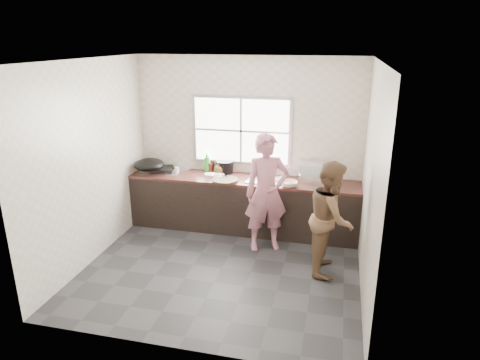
% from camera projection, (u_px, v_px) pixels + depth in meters
% --- Properties ---
extents(floor, '(3.60, 3.20, 0.01)m').
position_uv_depth(floor, '(222.00, 269.00, 5.74)').
color(floor, '#2B2B2E').
rests_on(floor, ground).
extents(ceiling, '(3.60, 3.20, 0.01)m').
position_uv_depth(ceiling, '(218.00, 60.00, 4.88)').
color(ceiling, silver).
rests_on(ceiling, wall_back).
extents(wall_back, '(3.60, 0.01, 2.70)m').
position_uv_depth(wall_back, '(248.00, 143.00, 6.79)').
color(wall_back, beige).
rests_on(wall_back, ground).
extents(wall_left, '(0.01, 3.20, 2.70)m').
position_uv_depth(wall_left, '(90.00, 163.00, 5.71)').
color(wall_left, beige).
rests_on(wall_left, ground).
extents(wall_right, '(0.01, 3.20, 2.70)m').
position_uv_depth(wall_right, '(371.00, 184.00, 4.92)').
color(wall_right, silver).
rests_on(wall_right, ground).
extents(wall_front, '(3.60, 0.01, 2.70)m').
position_uv_depth(wall_front, '(171.00, 225.00, 3.83)').
color(wall_front, beige).
rests_on(wall_front, ground).
extents(cabinet, '(3.60, 0.62, 0.82)m').
position_uv_depth(cabinet, '(243.00, 205.00, 6.80)').
color(cabinet, black).
rests_on(cabinet, floor).
extents(countertop, '(3.60, 0.64, 0.04)m').
position_uv_depth(countertop, '(243.00, 180.00, 6.66)').
color(countertop, '#3C1E18').
rests_on(countertop, cabinet).
extents(sink, '(0.55, 0.45, 0.02)m').
position_uv_depth(sink, '(265.00, 180.00, 6.58)').
color(sink, silver).
rests_on(sink, countertop).
extents(faucet, '(0.02, 0.02, 0.30)m').
position_uv_depth(faucet, '(268.00, 167.00, 6.72)').
color(faucet, silver).
rests_on(faucet, countertop).
extents(window_frame, '(1.60, 0.05, 1.10)m').
position_uv_depth(window_frame, '(241.00, 131.00, 6.74)').
color(window_frame, '#9EA0A5').
rests_on(window_frame, wall_back).
extents(window_glazing, '(1.50, 0.01, 1.00)m').
position_uv_depth(window_glazing, '(241.00, 131.00, 6.72)').
color(window_glazing, white).
rests_on(window_glazing, window_frame).
extents(woman, '(0.69, 0.58, 1.60)m').
position_uv_depth(woman, '(266.00, 197.00, 6.07)').
color(woman, '#C17386').
rests_on(woman, floor).
extents(person_side, '(0.57, 0.73, 1.50)m').
position_uv_depth(person_side, '(331.00, 218.00, 5.49)').
color(person_side, brown).
rests_on(person_side, floor).
extents(cutting_board, '(0.41, 0.41, 0.04)m').
position_uv_depth(cutting_board, '(225.00, 180.00, 6.51)').
color(cutting_board, black).
rests_on(cutting_board, countertop).
extents(cleaver, '(0.19, 0.11, 0.01)m').
position_uv_depth(cleaver, '(224.00, 176.00, 6.65)').
color(cleaver, '#AFB2B6').
rests_on(cleaver, cutting_board).
extents(bowl_mince, '(0.19, 0.19, 0.05)m').
position_uv_depth(bowl_mince, '(218.00, 176.00, 6.69)').
color(bowl_mince, white).
rests_on(bowl_mince, countertop).
extents(bowl_crabs, '(0.21, 0.21, 0.06)m').
position_uv_depth(bowl_crabs, '(289.00, 184.00, 6.29)').
color(bowl_crabs, white).
rests_on(bowl_crabs, countertop).
extents(bowl_held, '(0.24, 0.24, 0.06)m').
position_uv_depth(bowl_held, '(280.00, 180.00, 6.51)').
color(bowl_held, silver).
rests_on(bowl_held, countertop).
extents(black_pot, '(0.35, 0.35, 0.19)m').
position_uv_depth(black_pot, '(225.00, 167.00, 6.92)').
color(black_pot, black).
rests_on(black_pot, countertop).
extents(plate_food, '(0.24, 0.24, 0.02)m').
position_uv_depth(plate_food, '(210.00, 174.00, 6.84)').
color(plate_food, white).
rests_on(plate_food, countertop).
extents(bottle_green, '(0.16, 0.16, 0.34)m').
position_uv_depth(bottle_green, '(207.00, 161.00, 6.96)').
color(bottle_green, green).
rests_on(bottle_green, countertop).
extents(bottle_brown_tall, '(0.11, 0.11, 0.20)m').
position_uv_depth(bottle_brown_tall, '(210.00, 166.00, 6.97)').
color(bottle_brown_tall, '#501C14').
rests_on(bottle_brown_tall, countertop).
extents(bottle_brown_short, '(0.18, 0.18, 0.18)m').
position_uv_depth(bottle_brown_short, '(218.00, 169.00, 6.83)').
color(bottle_brown_short, '#462F11').
rests_on(bottle_brown_short, countertop).
extents(glass_jar, '(0.08, 0.08, 0.09)m').
position_uv_depth(glass_jar, '(177.00, 170.00, 6.93)').
color(glass_jar, white).
rests_on(glass_jar, countertop).
extents(burner, '(0.45, 0.45, 0.05)m').
position_uv_depth(burner, '(161.00, 169.00, 7.03)').
color(burner, black).
rests_on(burner, countertop).
extents(wok, '(0.64, 0.64, 0.18)m').
position_uv_depth(wok, '(149.00, 165.00, 6.85)').
color(wok, black).
rests_on(wok, burner).
extents(dish_rack, '(0.39, 0.28, 0.29)m').
position_uv_depth(dish_rack, '(313.00, 173.00, 6.46)').
color(dish_rack, white).
rests_on(dish_rack, countertop).
extents(pot_lid_left, '(0.27, 0.27, 0.01)m').
position_uv_depth(pot_lid_left, '(171.00, 172.00, 6.93)').
color(pot_lid_left, silver).
rests_on(pot_lid_left, countertop).
extents(pot_lid_right, '(0.33, 0.33, 0.01)m').
position_uv_depth(pot_lid_right, '(182.00, 169.00, 7.11)').
color(pot_lid_right, silver).
rests_on(pot_lid_right, countertop).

